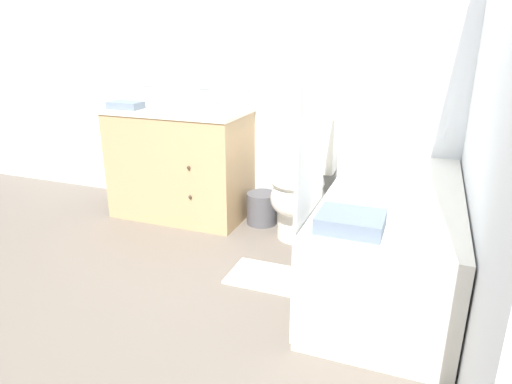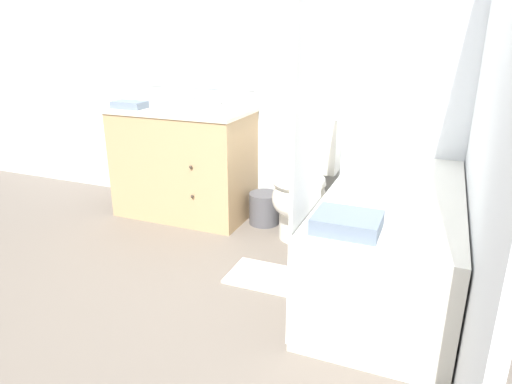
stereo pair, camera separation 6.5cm
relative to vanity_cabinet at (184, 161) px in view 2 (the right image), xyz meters
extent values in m
plane|color=#6B6056|center=(0.75, -1.41, -0.44)|extent=(14.00, 14.00, 0.00)
cube|color=silver|center=(0.75, 0.31, 0.81)|extent=(8.00, 0.05, 2.50)
cube|color=#B2BCC6|center=(0.00, 0.28, 1.00)|extent=(0.98, 0.01, 0.93)
cube|color=silver|center=(2.05, -0.57, 0.81)|extent=(0.05, 2.70, 2.50)
cube|color=tan|center=(0.00, 0.00, -0.02)|extent=(1.03, 0.56, 0.82)
cube|color=beige|center=(0.00, 0.00, 0.40)|extent=(1.05, 0.58, 0.03)
cylinder|color=silver|center=(0.00, 0.00, 0.36)|extent=(0.34, 0.34, 0.10)
sphere|color=#382D23|center=(0.23, -0.29, 0.06)|extent=(0.02, 0.02, 0.02)
sphere|color=#382D23|center=(0.23, -0.29, -0.16)|extent=(0.02, 0.02, 0.02)
cylinder|color=silver|center=(0.00, 0.21, 0.44)|extent=(0.04, 0.04, 0.04)
cylinder|color=silver|center=(0.00, 0.17, 0.50)|extent=(0.02, 0.11, 0.09)
cylinder|color=silver|center=(-0.06, 0.21, 0.44)|extent=(0.03, 0.03, 0.04)
cylinder|color=silver|center=(0.05, 0.21, 0.44)|extent=(0.03, 0.03, 0.04)
cylinder|color=silver|center=(1.00, -0.09, -0.32)|extent=(0.31, 0.31, 0.24)
ellipsoid|color=silver|center=(1.00, -0.15, -0.11)|extent=(0.36, 0.47, 0.27)
torus|color=silver|center=(1.00, -0.15, -0.01)|extent=(0.36, 0.36, 0.04)
cube|color=silver|center=(1.00, 0.17, 0.19)|extent=(0.37, 0.18, 0.40)
ellipsoid|color=silver|center=(1.00, -0.15, 0.01)|extent=(0.35, 0.45, 0.02)
cube|color=silver|center=(1.66, -0.52, -0.15)|extent=(0.71, 1.60, 0.58)
cube|color=#A5A7A2|center=(1.66, -0.52, 0.14)|extent=(0.59, 1.48, 0.01)
cube|color=white|center=(1.29, -1.03, 0.58)|extent=(0.01, 0.49, 2.03)
cylinder|color=#4C4C51|center=(0.66, 0.04, -0.31)|extent=(0.23, 0.23, 0.24)
cube|color=white|center=(0.15, 0.17, 0.45)|extent=(0.12, 0.14, 0.07)
ellipsoid|color=white|center=(0.15, 0.17, 0.50)|extent=(0.05, 0.04, 0.03)
cylinder|color=white|center=(0.41, -0.03, 0.48)|extent=(0.07, 0.07, 0.13)
cylinder|color=silver|center=(0.41, -0.03, 0.56)|extent=(0.04, 0.04, 0.03)
cube|color=slate|center=(-0.36, -0.15, 0.44)|extent=(0.25, 0.15, 0.05)
cube|color=slate|center=(1.51, -1.13, 0.18)|extent=(0.29, 0.24, 0.07)
cube|color=silver|center=(1.03, -0.73, -0.43)|extent=(0.55, 0.32, 0.02)
camera|label=1|loc=(1.78, -3.02, 0.98)|focal=32.00mm
camera|label=2|loc=(1.84, -2.99, 0.98)|focal=32.00mm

